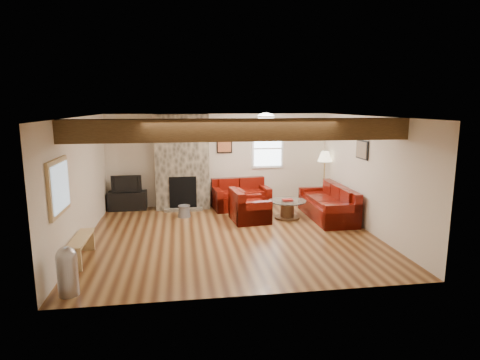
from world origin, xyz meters
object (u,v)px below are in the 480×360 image
object	(u,v)px
sofa_three	(327,202)
coffee_table	(287,209)
floor_lamp	(325,159)
television	(127,183)
loveseat	(241,194)
tv_cabinet	(128,201)
armchair_red	(250,205)

from	to	relation	value
sofa_three	coffee_table	distance (m)	0.99
coffee_table	floor_lamp	distance (m)	1.96
coffee_table	floor_lamp	size ratio (longest dim) A/B	0.60
television	sofa_three	bearing A→B (deg)	-17.26
sofa_three	loveseat	world-z (taller)	sofa_three
television	tv_cabinet	bearing A→B (deg)	0.00
armchair_red	floor_lamp	distance (m)	2.66
loveseat	floor_lamp	size ratio (longest dim) A/B	0.98
loveseat	coffee_table	xyz separation A→B (m)	(0.97, -1.11, -0.17)
armchair_red	television	xyz separation A→B (m)	(-3.01, 1.49, 0.33)
tv_cabinet	sofa_three	bearing A→B (deg)	-17.26
sofa_three	floor_lamp	bearing A→B (deg)	164.51
sofa_three	television	size ratio (longest dim) A/B	2.65
loveseat	armchair_red	distance (m)	1.19
television	floor_lamp	distance (m)	5.30
armchair_red	tv_cabinet	bearing A→B (deg)	57.08
armchair_red	floor_lamp	bearing A→B (deg)	-70.49
loveseat	floor_lamp	bearing A→B (deg)	-8.94
television	floor_lamp	bearing A→B (deg)	-4.20
loveseat	coffee_table	bearing A→B (deg)	-55.46
sofa_three	coffee_table	bearing A→B (deg)	-97.14
sofa_three	television	bearing A→B (deg)	-107.14
armchair_red	coffee_table	size ratio (longest dim) A/B	1.03
armchair_red	tv_cabinet	distance (m)	3.36
television	coffee_table	bearing A→B (deg)	-19.58
sofa_three	loveseat	distance (m)	2.30
sofa_three	coffee_table	size ratio (longest dim) A/B	2.25
loveseat	sofa_three	bearing A→B (deg)	-39.11
tv_cabinet	floor_lamp	distance (m)	5.37
sofa_three	floor_lamp	xyz separation A→B (m)	(0.32, 1.15, 0.89)
tv_cabinet	floor_lamp	bearing A→B (deg)	-4.20
armchair_red	television	world-z (taller)	television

